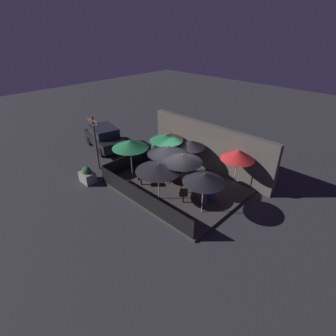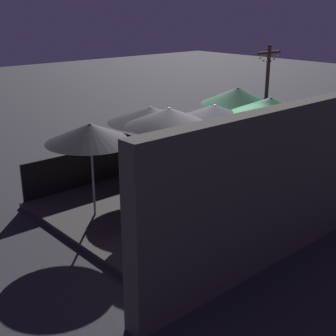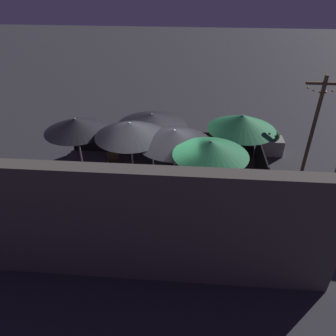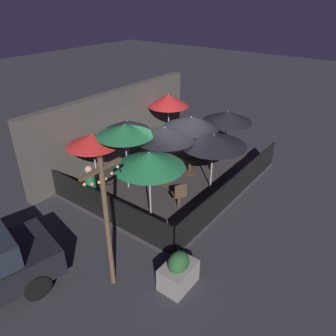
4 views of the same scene
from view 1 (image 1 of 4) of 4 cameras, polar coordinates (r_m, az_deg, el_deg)
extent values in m
plane|color=#2D2D33|center=(14.89, 1.83, -4.16)|extent=(60.00, 60.00, 0.00)
cube|color=#383333|center=(14.86, 1.83, -3.96)|extent=(6.96, 5.29, 0.12)
cube|color=#4C4742|center=(16.16, 8.85, 4.34)|extent=(8.56, 0.36, 2.97)
cube|color=black|center=(13.08, -5.92, -6.44)|extent=(6.76, 0.05, 0.95)
cube|color=black|center=(16.78, -6.81, 2.06)|extent=(0.05, 5.09, 0.95)
cylinder|color=#B2B2B7|center=(14.55, -0.23, 0.65)|extent=(0.05, 0.05, 2.23)
cone|color=black|center=(14.13, -0.24, 3.90)|extent=(2.15, 2.15, 0.40)
cylinder|color=#B2B2B7|center=(13.63, 3.00, -1.33)|extent=(0.05, 0.05, 2.30)
cone|color=black|center=(13.18, 3.11, 2.20)|extent=(2.08, 2.08, 0.42)
cylinder|color=#B2B2B7|center=(14.46, 14.54, -0.30)|extent=(0.05, 0.05, 2.34)
cone|color=red|center=(14.06, 14.99, 2.88)|extent=(1.80, 1.80, 0.55)
cylinder|color=#B2B2B7|center=(15.28, -8.01, 2.03)|extent=(0.05, 0.05, 2.33)
cone|color=#1E6B3D|center=(14.88, -8.25, 5.22)|extent=(2.06, 2.06, 0.47)
cylinder|color=#B2B2B7|center=(13.21, -2.06, -2.98)|extent=(0.05, 0.05, 2.06)
cone|color=black|center=(12.79, -2.12, 0.19)|extent=(2.27, 2.27, 0.39)
cylinder|color=#B2B2B7|center=(12.39, 7.61, -5.50)|extent=(0.05, 0.05, 2.12)
cone|color=black|center=(11.93, 7.87, -2.12)|extent=(1.98, 1.98, 0.41)
cylinder|color=#B2B2B7|center=(15.70, -0.39, 3.29)|extent=(0.05, 0.05, 2.42)
cone|color=#1E6B3D|center=(15.29, -0.40, 6.72)|extent=(1.95, 1.95, 0.39)
cylinder|color=#B2B2B7|center=(15.77, 4.86, 2.54)|extent=(0.05, 0.05, 2.04)
cone|color=black|center=(15.42, 4.99, 5.27)|extent=(1.73, 1.73, 0.40)
cylinder|color=#B2B2B7|center=(16.78, 0.22, 4.38)|extent=(0.05, 0.05, 2.05)
cone|color=red|center=(16.45, 0.22, 6.99)|extent=(1.80, 1.80, 0.41)
cylinder|color=#4C3828|center=(15.10, -0.22, -3.03)|extent=(0.43, 0.43, 0.02)
cylinder|color=#4C3828|center=(14.92, -0.23, -1.90)|extent=(0.08, 0.08, 0.72)
cylinder|color=#4C3828|center=(14.73, -0.23, -0.65)|extent=(0.78, 0.78, 0.04)
cylinder|color=#4C3828|center=(14.24, 2.88, -5.29)|extent=(0.54, 0.54, 0.02)
cylinder|color=#4C3828|center=(14.04, 2.92, -4.10)|extent=(0.08, 0.08, 0.73)
cylinder|color=#4C3828|center=(13.84, 2.96, -2.77)|extent=(0.99, 0.99, 0.04)
cube|color=#4C3828|center=(13.82, 6.08, -5.60)|extent=(0.10, 0.10, 0.43)
cube|color=#4C3828|center=(13.69, 6.13, -4.79)|extent=(0.48, 0.48, 0.04)
cube|color=#4C3828|center=(13.50, 6.87, -4.15)|extent=(0.12, 0.40, 0.44)
cube|color=#4C3828|center=(13.39, 3.29, -6.64)|extent=(0.11, 0.11, 0.47)
cube|color=#4C3828|center=(13.24, 3.33, -5.74)|extent=(0.57, 0.57, 0.04)
cube|color=#4C3828|center=(12.95, 3.44, -5.32)|extent=(0.29, 0.31, 0.44)
cube|color=#4C3828|center=(14.83, -5.86, -2.90)|extent=(0.11, 0.11, 0.44)
cube|color=#4C3828|center=(14.71, -5.91, -2.11)|extent=(0.56, 0.56, 0.04)
cube|color=#4C3828|center=(14.58, -6.66, -1.37)|extent=(0.34, 0.25, 0.44)
cylinder|color=#236642|center=(17.11, -3.03, 3.12)|extent=(0.37, 0.37, 1.12)
sphere|color=tan|center=(16.82, -3.09, 5.22)|extent=(0.25, 0.25, 0.25)
cylinder|color=navy|center=(13.67, 9.52, -4.95)|extent=(0.55, 0.55, 0.96)
sphere|color=brown|center=(13.35, 9.72, -2.86)|extent=(0.21, 0.21, 0.21)
cube|color=gray|center=(15.89, -17.10, -1.93)|extent=(0.92, 0.65, 0.62)
ellipsoid|color=#235128|center=(15.69, -17.32, -0.63)|extent=(0.60, 0.48, 0.54)
cylinder|color=brown|center=(16.54, -15.43, 5.11)|extent=(0.12, 0.12, 3.46)
cube|color=brown|center=(16.02, -16.12, 9.94)|extent=(1.10, 0.08, 0.08)
sphere|color=#F4B260|center=(16.45, -16.89, 9.77)|extent=(0.07, 0.07, 0.07)
sphere|color=#F4B260|center=(16.32, -16.52, 9.38)|extent=(0.07, 0.07, 0.07)
sphere|color=#F4B260|center=(16.19, -16.16, 9.09)|extent=(0.07, 0.07, 0.07)
sphere|color=#F4B260|center=(16.03, -15.82, 8.95)|extent=(0.07, 0.07, 0.07)
sphere|color=#F4B260|center=(15.87, -15.49, 8.96)|extent=(0.07, 0.07, 0.07)
sphere|color=#F4B260|center=(15.69, -15.17, 9.10)|extent=(0.07, 0.07, 0.07)
cube|color=black|center=(19.85, -13.61, 6.07)|extent=(4.21, 2.48, 0.70)
cube|color=#1E232D|center=(19.61, -13.83, 7.82)|extent=(2.44, 1.98, 0.60)
cylinder|color=black|center=(19.20, -9.91, 4.54)|extent=(0.66, 0.31, 0.64)
cylinder|color=black|center=(18.69, -14.38, 3.32)|extent=(0.66, 0.31, 0.64)
cylinder|color=black|center=(21.30, -12.71, 6.76)|extent=(0.66, 0.31, 0.64)
cylinder|color=black|center=(20.83, -16.81, 5.70)|extent=(0.66, 0.31, 0.64)
camera|label=2|loc=(17.16, 41.58, 9.93)|focal=50.00mm
camera|label=3|loc=(19.76, 16.84, 22.75)|focal=35.00mm
camera|label=4|loc=(17.47, -38.38, 17.42)|focal=35.00mm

